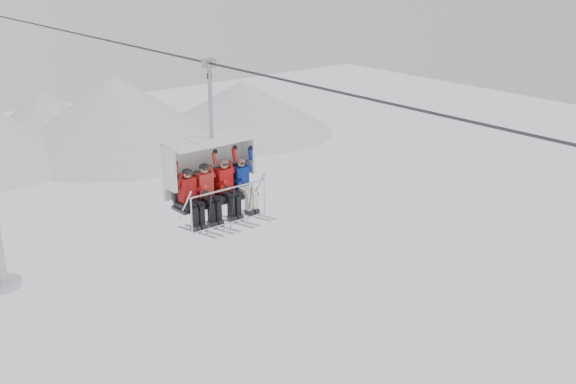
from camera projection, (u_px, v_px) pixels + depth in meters
haul_cable at (288, 81)px, 14.94m from camera, size 0.06×50.00×0.06m
chairlift_carrier at (210, 167)px, 18.04m from camera, size 2.40×1.17×3.98m
skier_far_left at (190, 196)px, 17.49m from camera, size 0.40×1.69×1.58m
skier_center_left at (207, 191)px, 17.79m from camera, size 0.41×1.69×1.63m
skier_center_right at (227, 186)px, 18.14m from camera, size 0.41×1.69×1.63m
skier_far_right at (244, 183)px, 18.46m from camera, size 0.37×1.69×1.51m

